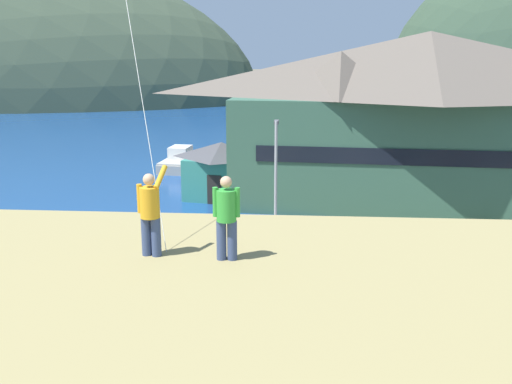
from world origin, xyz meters
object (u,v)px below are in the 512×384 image
Objects in this scene: moored_boat_wharfside at (182,160)px; parked_car_front_row_silver at (406,266)px; harbor_lodge at (426,114)px; parked_car_front_row_end at (287,269)px; person_kite_flyer at (150,211)px; parked_car_mid_row_far at (219,312)px; parked_car_lone_by_shed at (51,249)px; parking_light_pole at (276,178)px; storage_shed_waterside at (222,170)px; moored_boat_outer_mooring at (256,165)px; parked_car_corner_spot at (470,317)px; person_companion at (226,215)px; wharf_dock at (219,165)px.

moored_boat_wharfside is 1.94× the size of parked_car_front_row_silver.
harbor_lodge is 7.04× the size of parked_car_front_row_end.
moored_boat_wharfside is 1.95× the size of parked_car_front_row_end.
person_kite_flyer is at bearing -117.37° from parked_car_front_row_silver.
parked_car_mid_row_far is 12.06m from parked_car_lone_by_shed.
parked_car_lone_by_shed and parked_car_front_row_silver have the same top height.
person_kite_flyer is (-1.78, -20.46, 3.76)m from parking_light_pole.
storage_shed_waterside is 13.13m from parking_light_pole.
moored_boat_outer_mooring is 1.90× the size of parked_car_corner_spot.
harbor_lodge is 16.08m from parking_light_pole.
parked_car_corner_spot is 1.02× the size of parked_car_front_row_end.
person_kite_flyer is (-9.84, -10.60, 7.04)m from parked_car_corner_spot.
parked_car_corner_spot is 2.50× the size of person_companion.
storage_shed_waterside is at bearing 107.23° from parked_car_front_row_end.
wharf_dock is at bearing 114.62° from parked_car_front_row_silver.
parked_car_mid_row_far and parked_car_front_row_silver have the same top height.
parked_car_corner_spot is (18.09, -33.91, 0.34)m from moored_boat_wharfside.
harbor_lodge is at bearing 60.93° from parked_car_front_row_end.
moored_boat_wharfside is 1.01× the size of moored_boat_outer_mooring.
moored_boat_outer_mooring reaches higher than parked_car_mid_row_far.
wharf_dock is 36.58m from parked_car_corner_spot.
person_companion reaches higher than parked_car_corner_spot.
moored_boat_outer_mooring is at bearing 109.05° from parked_car_front_row_silver.
person_companion is at bearing -93.60° from parked_car_front_row_end.
parking_light_pole is (-10.39, -12.05, -2.28)m from harbor_lodge.
parking_light_pole is 4.26× the size of person_companion.
parked_car_lone_by_shed and parked_car_front_row_end have the same top height.
moored_boat_wharfside and moored_boat_outer_mooring have the same top height.
wharf_dock is 27.53m from parked_car_lone_by_shed.
harbor_lodge is 24.40m from moored_boat_wharfside.
person_kite_flyer reaches higher than moored_boat_wharfside.
moored_boat_outer_mooring is 43.42m from person_kite_flyer.
parking_light_pole is at bearing 146.17° from parked_car_front_row_silver.
harbor_lodge is 4.04× the size of parking_light_pole.
moored_boat_wharfside is (-5.42, 11.93, -1.57)m from storage_shed_waterside.
person_kite_flyer is at bearing -99.53° from parked_car_front_row_end.
person_kite_flyer reaches higher than parked_car_corner_spot.
parked_car_front_row_end is at bearing -171.58° from parked_car_front_row_silver.
person_kite_flyer is at bearing -94.96° from parking_light_pole.
parked_car_front_row_end is (10.80, -29.29, 0.34)m from moored_boat_wharfside.
harbor_lodge is 3.61× the size of moored_boat_wharfside.
moored_boat_wharfside reaches higher than parked_car_front_row_end.
moored_boat_outer_mooring is 4.75× the size of person_companion.
parking_light_pole is at bearing 129.29° from parked_car_corner_spot.
harbor_lodge reaches higher than moored_boat_outer_mooring.
moored_boat_outer_mooring is at bearing -13.23° from moored_boat_wharfside.
parked_car_corner_spot is at bearing -74.44° from parked_car_front_row_silver.
parked_car_front_row_end is at bearing 147.63° from parked_car_corner_spot.
person_companion is at bearing -90.52° from parking_light_pole.
storage_shed_waterside reaches higher than moored_boat_wharfside.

